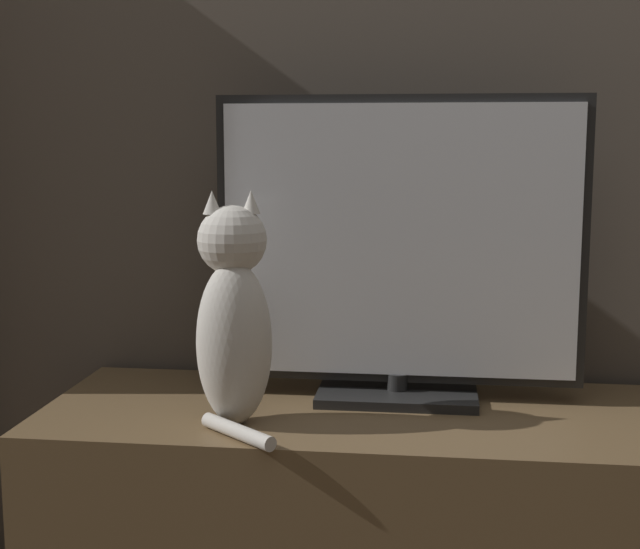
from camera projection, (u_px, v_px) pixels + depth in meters
wall_back at (421, 32)px, 1.99m from camera, size 4.80×0.05×2.60m
tv_stand at (410, 530)px, 1.85m from camera, size 1.52×0.52×0.51m
tv at (399, 254)px, 1.86m from camera, size 0.77×0.20×0.64m
cat at (234, 317)px, 1.71m from camera, size 0.20×0.27×0.45m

